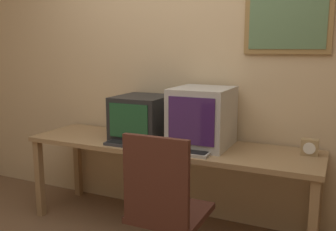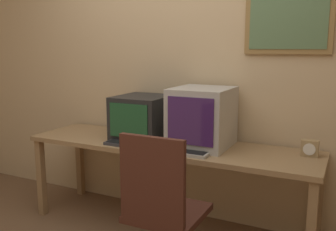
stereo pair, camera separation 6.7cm
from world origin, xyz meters
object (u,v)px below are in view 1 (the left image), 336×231
object	(u,v)px
keyboard_side	(184,151)
mouse_near_keyboard	(161,147)
monitor_right	(202,117)
office_chair	(166,222)
desk_clock	(310,147)
monitor_left	(142,117)
keyboard_main	(131,144)

from	to	relation	value
keyboard_side	mouse_near_keyboard	world-z (taller)	mouse_near_keyboard
monitor_right	office_chair	size ratio (longest dim) A/B	0.48
desk_clock	office_chair	world-z (taller)	office_chair
monitor_left	monitor_right	xyz separation A→B (m)	(0.52, -0.02, 0.05)
monitor_left	office_chair	size ratio (longest dim) A/B	0.46
keyboard_side	mouse_near_keyboard	xyz separation A→B (m)	(-0.19, 0.03, 0.01)
monitor_left	mouse_near_keyboard	world-z (taller)	monitor_left
mouse_near_keyboard	keyboard_main	bearing A→B (deg)	-176.34
mouse_near_keyboard	office_chair	xyz separation A→B (m)	(0.28, -0.50, -0.30)
monitor_right	monitor_left	bearing A→B (deg)	178.07
keyboard_side	monitor_left	bearing A→B (deg)	150.80
keyboard_main	mouse_near_keyboard	bearing A→B (deg)	3.66
monitor_left	monitor_right	bearing A→B (deg)	-1.93
monitor_right	office_chair	world-z (taller)	monitor_right
monitor_right	mouse_near_keyboard	bearing A→B (deg)	-136.06
monitor_left	office_chair	distance (m)	1.04
keyboard_main	desk_clock	size ratio (longest dim) A/B	3.46
keyboard_main	keyboard_side	world-z (taller)	same
mouse_near_keyboard	desk_clock	bearing A→B (deg)	16.45
keyboard_main	keyboard_side	distance (m)	0.44
monitor_left	keyboard_main	bearing A→B (deg)	-81.40
monitor_right	keyboard_side	xyz separation A→B (m)	(-0.04, -0.25, -0.21)
keyboard_main	mouse_near_keyboard	world-z (taller)	mouse_near_keyboard
mouse_near_keyboard	office_chair	bearing A→B (deg)	-61.39
desk_clock	office_chair	bearing A→B (deg)	-131.81
keyboard_main	office_chair	size ratio (longest dim) A/B	0.41
monitor_right	keyboard_side	size ratio (longest dim) A/B	1.21
monitor_left	monitor_right	world-z (taller)	monitor_right
monitor_right	keyboard_main	world-z (taller)	monitor_right
keyboard_side	desk_clock	size ratio (longest dim) A/B	3.36
monitor_left	office_chair	world-z (taller)	monitor_left
keyboard_main	desk_clock	world-z (taller)	desk_clock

